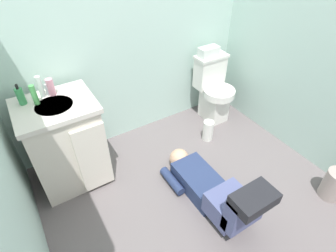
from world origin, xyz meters
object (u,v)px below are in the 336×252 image
Objects in this scene: faucet at (47,90)px; bottle_pink at (51,87)px; person_plumber at (214,190)px; vanity_cabinet at (66,143)px; soap_dispenser at (21,96)px; toilet at (213,90)px; paper_towel_roll at (208,131)px; bottle_white at (40,87)px; trash_can at (334,185)px; tissue_box at (209,52)px; bottle_green at (34,95)px.

bottle_pink is at bearing -5.49° from faucet.
vanity_cabinet is at bearing 134.54° from person_plumber.
person_plumber is at bearing -43.57° from soap_dispenser.
toilet is 4.52× the size of soap_dispenser.
soap_dispenser is (-0.19, -0.02, 0.02)m from faucet.
soap_dispenser is at bearing 167.18° from paper_towel_roll.
bottle_white is (-1.72, 0.06, 0.54)m from toilet.
faucet is 0.09× the size of person_plumber.
vanity_cabinet is at bearing -33.10° from soap_dispenser.
soap_dispenser is at bearing -175.64° from bottle_pink.
faucet is 2.49m from trash_can.
person_plumber is at bearing -45.46° from vanity_cabinet.
toilet is at bearing -1.17° from soap_dispenser.
faucet reaches higher than vanity_cabinet.
toilet is 1.50m from trash_can.
paper_towel_roll is at bearing -12.82° from soap_dispenser.
bottle_green is (-1.74, -0.11, 0.10)m from tissue_box.
soap_dispenser is 1.21× the size of bottle_pink.
trash_can is 1.24m from paper_towel_roll.
bottle_white reaches higher than faucet.
bottle_pink is 0.49× the size of trash_can.
vanity_cabinet is at bearing -88.69° from faucet.
tissue_box is 1.68m from bottle_white.
trash_can is at bearing -82.96° from tissue_box.
bottle_white is at bearing 106.26° from vanity_cabinet.
faucet is 0.64× the size of bottle_green.
paper_towel_roll is (1.38, -0.23, -0.30)m from vanity_cabinet.
tissue_box is 1.74m from bottle_green.
bottle_white is at bearing 178.00° from toilet.
vanity_cabinet is 2.31m from trash_can.
trash_can is (0.19, -1.56, -0.66)m from tissue_box.
toilet is 2.68× the size of trash_can.
toilet is 3.41× the size of tissue_box.
bottle_green is at bearing 168.42° from paper_towel_roll.
soap_dispenser reaches higher than bottle_green.
trash_can is (2.02, -1.51, -0.75)m from soap_dispenser.
bottle_white is at bearing 51.41° from bottle_green.
tissue_box is (0.74, 1.09, 0.62)m from person_plumber.
faucet reaches higher than toilet.
toilet is 1.94m from soap_dispenser.
faucet is at bearing -2.65° from bottle_white.
bottle_green is at bearing -151.75° from bottle_pink.
paper_towel_roll is (-0.45, 1.15, -0.02)m from trash_can.
soap_dispenser reaches higher than trash_can.
trash_can is (1.80, -1.53, -0.75)m from bottle_pink.
bottle_white is (0.15, 0.02, 0.02)m from soap_dispenser.
soap_dispenser is 0.22m from bottle_pink.
toilet reaches higher than trash_can.
bottle_pink reaches higher than person_plumber.
soap_dispenser is (-0.19, 0.13, 0.47)m from vanity_cabinet.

